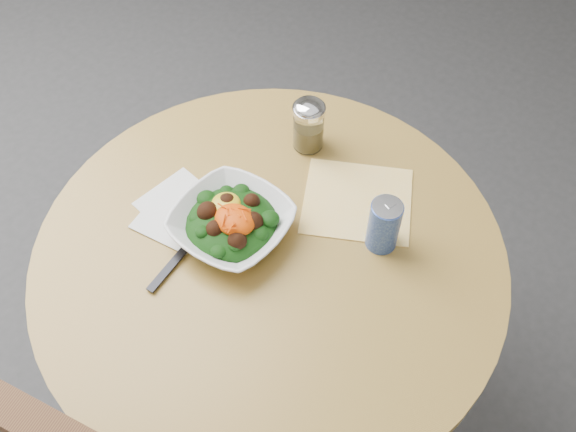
% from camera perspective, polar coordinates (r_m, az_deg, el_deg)
% --- Properties ---
extents(ground, '(6.00, 6.00, 0.00)m').
position_cam_1_polar(ground, '(1.89, -1.12, -15.79)').
color(ground, '#323235').
rests_on(ground, ground).
extents(table, '(0.90, 0.90, 0.75)m').
position_cam_1_polar(table, '(1.39, -1.48, -7.61)').
color(table, black).
rests_on(table, ground).
extents(cloth_napkin, '(0.28, 0.27, 0.00)m').
position_cam_1_polar(cloth_napkin, '(1.29, 6.18, 1.35)').
color(cloth_napkin, '#FFA90D').
rests_on(cloth_napkin, table).
extents(paper_napkins, '(0.17, 0.18, 0.00)m').
position_cam_1_polar(paper_napkins, '(1.29, -9.77, 0.56)').
color(paper_napkins, white).
rests_on(paper_napkins, table).
extents(salad_bowl, '(0.23, 0.23, 0.08)m').
position_cam_1_polar(salad_bowl, '(1.22, -5.03, -0.59)').
color(salad_bowl, white).
rests_on(salad_bowl, table).
extents(fork, '(0.04, 0.23, 0.00)m').
position_cam_1_polar(fork, '(1.23, -8.67, -2.47)').
color(fork, black).
rests_on(fork, table).
extents(spice_shaker, '(0.07, 0.07, 0.12)m').
position_cam_1_polar(spice_shaker, '(1.34, 1.84, 8.07)').
color(spice_shaker, silver).
rests_on(spice_shaker, table).
extents(beverage_can, '(0.06, 0.06, 0.12)m').
position_cam_1_polar(beverage_can, '(1.19, 8.53, -0.79)').
color(beverage_can, navy).
rests_on(beverage_can, table).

